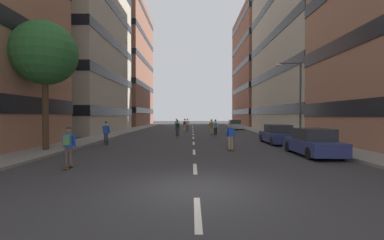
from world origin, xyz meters
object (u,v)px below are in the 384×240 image
(parked_car_mid, at_px, (276,135))
(skater_1, at_px, (211,126))
(skater_4, at_px, (215,126))
(skater_7, at_px, (230,135))
(skater_6, at_px, (67,144))
(skater_0, at_px, (105,132))
(parked_car_far, at_px, (312,143))
(skater_5, at_px, (187,124))
(parked_car_near, at_px, (234,125))
(skater_2, at_px, (176,124))
(streetlamp_right, at_px, (295,92))
(street_tree_near, at_px, (44,54))
(skater_8, at_px, (184,124))
(skater_3, at_px, (176,127))

(parked_car_mid, distance_m, skater_1, 11.26)
(skater_4, distance_m, skater_7, 12.55)
(skater_6, distance_m, skater_7, 9.52)
(skater_0, bearing_deg, skater_1, 51.26)
(parked_car_far, distance_m, skater_5, 24.22)
(parked_car_near, relative_size, skater_4, 2.47)
(parked_car_far, xyz_separation_m, skater_0, (-13.25, 5.36, 0.29))
(parked_car_near, height_order, skater_2, skater_2)
(streetlamp_right, bearing_deg, skater_5, 120.19)
(parked_car_mid, bearing_deg, skater_0, -177.08)
(street_tree_near, relative_size, skater_4, 4.40)
(skater_4, height_order, skater_7, same)
(parked_car_near, xyz_separation_m, skater_1, (-4.40, -10.51, 0.32))
(parked_car_mid, height_order, skater_5, skater_5)
(streetlamp_right, height_order, skater_5, streetlamp_right)
(skater_2, xyz_separation_m, skater_5, (1.52, 0.83, -0.03))
(skater_2, bearing_deg, skater_7, -76.97)
(skater_6, height_order, skater_8, same)
(parked_car_mid, relative_size, skater_5, 2.47)
(skater_4, xyz_separation_m, skater_6, (-7.88, -18.11, 0.00))
(skater_4, height_order, skater_5, same)
(parked_car_far, relative_size, street_tree_near, 0.56)
(parked_car_mid, distance_m, skater_5, 18.56)
(skater_3, xyz_separation_m, skater_7, (3.96, -10.11, -0.03))
(parked_car_far, bearing_deg, skater_3, 123.81)
(skater_8, bearing_deg, parked_car_near, 36.35)
(streetlamp_right, relative_size, skater_4, 3.65)
(skater_4, height_order, skater_6, same)
(parked_car_near, relative_size, skater_3, 2.47)
(skater_0, relative_size, skater_2, 1.00)
(skater_5, bearing_deg, skater_6, -99.84)
(skater_3, height_order, skater_5, same)
(streetlamp_right, bearing_deg, skater_0, -173.24)
(parked_car_far, height_order, skater_8, skater_8)
(skater_1, distance_m, skater_7, 14.25)
(parked_car_far, bearing_deg, parked_car_mid, 90.00)
(parked_car_near, relative_size, skater_6, 2.47)
(skater_0, distance_m, skater_7, 9.56)
(parked_car_far, bearing_deg, skater_5, 107.73)
(skater_1, height_order, skater_7, same)
(street_tree_near, distance_m, skater_0, 6.78)
(skater_2, xyz_separation_m, skater_6, (-3.07, -25.65, 0.00))
(skater_7, bearing_deg, parked_car_far, -26.83)
(skater_8, bearing_deg, skater_5, 80.01)
(street_tree_near, bearing_deg, skater_2, 71.88)
(parked_car_far, height_order, skater_3, skater_3)
(skater_7, bearing_deg, parked_car_mid, 42.49)
(skater_0, xyz_separation_m, skater_8, (5.56, 15.88, 0.03))
(skater_5, height_order, skater_7, same)
(parked_car_mid, relative_size, streetlamp_right, 0.68)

